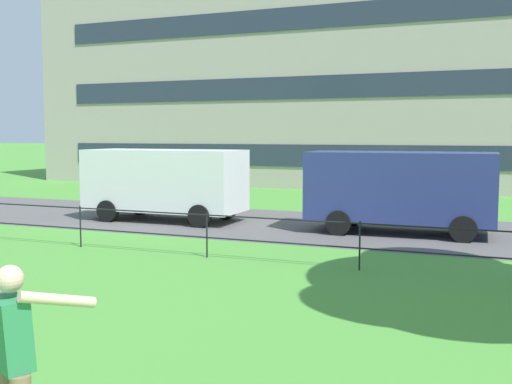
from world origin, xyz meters
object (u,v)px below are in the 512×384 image
panel_van_far_right (165,181)px  apartment_building_background (322,63)px  person_thrower (15,363)px  panel_van_right (401,187)px

panel_van_far_right → apartment_building_background: 19.30m
person_thrower → panel_van_far_right: size_ratio=0.34×
panel_van_right → person_thrower: bearing=-93.7°
person_thrower → panel_van_far_right: bearing=115.9°
panel_van_far_right → panel_van_right: 7.30m
person_thrower → panel_van_far_right: panel_van_far_right is taller
panel_van_far_right → panel_van_right: bearing=1.9°
panel_van_far_right → apartment_building_background: apartment_building_background is taller
panel_van_far_right → panel_van_right: size_ratio=0.99×
apartment_building_background → panel_van_far_right: bearing=-89.3°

